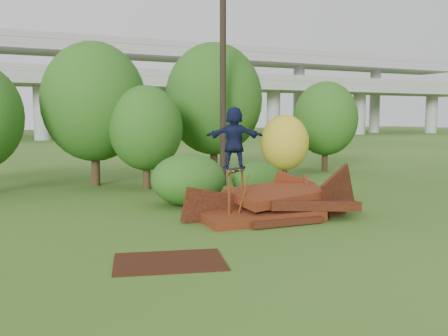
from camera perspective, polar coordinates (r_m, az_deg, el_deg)
name	(u,v)px	position (r m, az deg, el deg)	size (l,w,h in m)	color
ground	(284,234)	(13.28, 6.91, -7.53)	(240.00, 240.00, 0.00)	#2D5116
scrap_pile	(276,205)	(15.31, 5.99, -4.22)	(5.83, 3.02, 1.96)	#48180C
grind_rail	(236,188)	(14.72, 1.36, -2.27)	(1.05, 0.94, 1.50)	#64340F
skateboard	(234,169)	(14.52, 1.17, -0.10)	(0.63, 0.58, 0.07)	black
skater	(234,138)	(14.46, 1.18, 3.49)	(1.66, 0.53, 1.79)	#12173A
flat_plate	(169,262)	(10.79, -6.27, -10.59)	(2.32, 1.66, 0.03)	black
tree_1	(94,102)	(22.94, -14.64, 7.32)	(4.58, 4.58, 6.38)	black
tree_2	(146,128)	(21.39, -8.92, 4.52)	(3.12, 3.12, 4.40)	black
tree_3	(214,99)	(25.40, -1.18, 7.87)	(4.89, 4.89, 6.79)	black
tree_4	(285,143)	(23.95, 6.95, 2.89)	(2.30, 2.30, 3.18)	black
tree_5	(325,119)	(28.68, 11.52, 5.55)	(3.60, 3.60, 5.06)	black
shrub_left	(188,180)	(17.34, -4.12, -1.32)	(2.62, 2.41, 1.81)	#1B4712
shrub_right	(258,180)	(18.89, 3.85, -1.37)	(1.97, 1.80, 1.39)	#1B4712
utility_pole	(223,79)	(22.31, -0.12, 10.12)	(1.40, 0.28, 9.31)	black
freeway_overpass	(38,64)	(74.49, -20.49, 11.05)	(160.00, 15.00, 13.70)	gray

